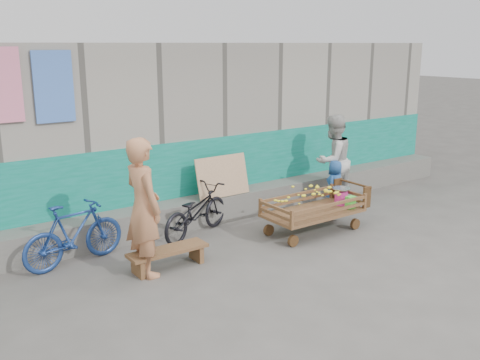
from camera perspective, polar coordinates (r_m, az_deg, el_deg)
ground at (r=7.49m, az=5.80°, el=-9.24°), size 80.00×80.00×0.00m
building_wall at (r=10.36m, az=-8.97°, el=5.73°), size 12.00×3.50×3.00m
banana_cart at (r=8.66m, az=7.71°, el=-2.38°), size 1.78×0.81×0.76m
bench at (r=7.42m, az=-7.69°, el=-7.81°), size 1.12×0.34×0.28m
vendor_man at (r=7.05m, az=-10.27°, el=-2.89°), size 0.47×0.69×1.85m
woman at (r=10.19m, az=9.87°, el=2.09°), size 0.90×0.73×1.72m
child at (r=9.94m, az=10.08°, el=-0.57°), size 0.53×0.44×0.93m
bicycle_dark at (r=8.51m, az=-4.73°, el=-3.36°), size 1.63×1.08×0.81m
bicycle_blue at (r=7.73m, az=-17.29°, el=-5.51°), size 1.54×0.66×0.90m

